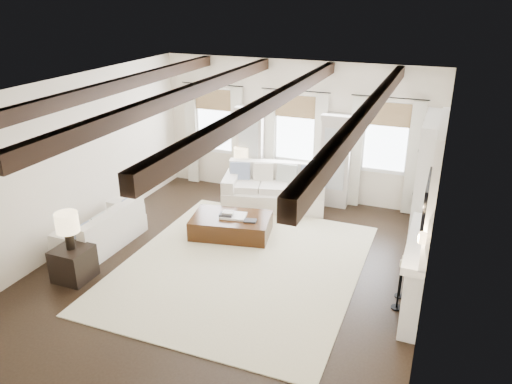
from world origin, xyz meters
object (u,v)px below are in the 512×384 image
at_px(sofa_left, 103,231).
at_px(sofa_back, 274,190).
at_px(ottoman, 231,226).
at_px(side_table_back, 242,183).
at_px(side_table_front, 74,264).

bearing_deg(sofa_left, sofa_back, 51.67).
relative_size(sofa_back, sofa_left, 1.31).
xyz_separation_m(sofa_back, ottoman, (-0.31, -1.71, -0.18)).
distance_m(sofa_left, side_table_back, 3.70).
height_order(ottoman, side_table_front, side_table_front).
height_order(ottoman, side_table_back, side_table_back).
height_order(sofa_back, ottoman, sofa_back).
distance_m(sofa_left, ottoman, 2.49).
distance_m(ottoman, side_table_back, 2.18).
relative_size(sofa_back, side_table_back, 4.23).
bearing_deg(side_table_back, sofa_left, -112.83).
distance_m(sofa_back, ottoman, 1.75).
distance_m(side_table_front, side_table_back, 4.71).
xyz_separation_m(sofa_left, side_table_back, (1.44, 3.41, -0.03)).
bearing_deg(ottoman, side_table_back, 96.90).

